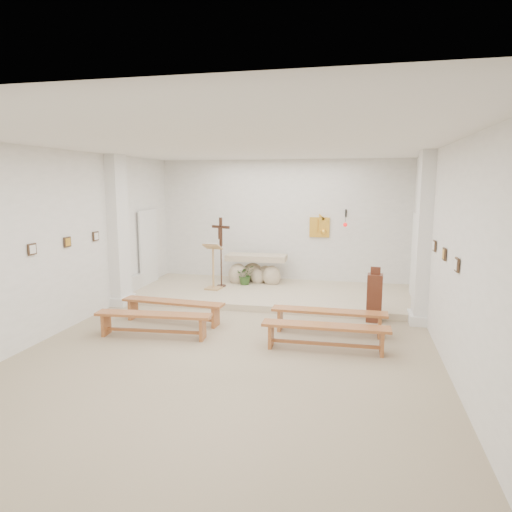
% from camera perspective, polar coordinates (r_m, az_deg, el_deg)
% --- Properties ---
extents(ground, '(7.00, 10.00, 0.00)m').
position_cam_1_polar(ground, '(8.42, -2.48, -10.79)').
color(ground, tan).
rests_on(ground, ground).
extents(wall_left, '(0.02, 10.00, 3.50)m').
position_cam_1_polar(wall_left, '(9.51, -23.31, 1.65)').
color(wall_left, white).
rests_on(wall_left, ground).
extents(wall_right, '(0.02, 10.00, 3.50)m').
position_cam_1_polar(wall_right, '(7.84, 22.87, 0.21)').
color(wall_right, white).
rests_on(wall_right, ground).
extents(wall_back, '(7.00, 0.02, 3.50)m').
position_cam_1_polar(wall_back, '(12.84, 3.28, 4.16)').
color(wall_back, white).
rests_on(wall_back, ground).
extents(ceiling, '(7.00, 10.00, 0.02)m').
position_cam_1_polar(ceiling, '(7.93, -2.66, 13.63)').
color(ceiling, silver).
rests_on(ceiling, wall_back).
extents(sanctuary_platform, '(6.98, 3.00, 0.15)m').
position_cam_1_polar(sanctuary_platform, '(11.67, 2.01, -4.69)').
color(sanctuary_platform, '#B8A88E').
rests_on(sanctuary_platform, ground).
extents(pilaster_left, '(0.26, 0.55, 3.50)m').
position_cam_1_polar(pilaster_left, '(11.12, -16.79, 3.00)').
color(pilaster_left, white).
rests_on(pilaster_left, ground).
extents(pilaster_right, '(0.26, 0.55, 3.50)m').
position_cam_1_polar(pilaster_right, '(9.78, 20.15, 2.03)').
color(pilaster_right, white).
rests_on(pilaster_right, ground).
extents(gold_wall_relief, '(0.55, 0.04, 0.55)m').
position_cam_1_polar(gold_wall_relief, '(12.69, 7.94, 3.57)').
color(gold_wall_relief, gold).
rests_on(gold_wall_relief, wall_back).
extents(sanctuary_lamp, '(0.11, 0.36, 0.44)m').
position_cam_1_polar(sanctuary_lamp, '(12.39, 11.10, 4.09)').
color(sanctuary_lamp, black).
rests_on(sanctuary_lamp, wall_back).
extents(station_frame_left_front, '(0.03, 0.20, 0.20)m').
position_cam_1_polar(station_frame_left_front, '(8.87, -26.20, 0.76)').
color(station_frame_left_front, '#3F2B1B').
rests_on(station_frame_left_front, wall_left).
extents(station_frame_left_mid, '(0.03, 0.20, 0.20)m').
position_cam_1_polar(station_frame_left_mid, '(9.67, -22.52, 1.63)').
color(station_frame_left_mid, '#3F2B1B').
rests_on(station_frame_left_mid, wall_left).
extents(station_frame_left_rear, '(0.03, 0.20, 0.20)m').
position_cam_1_polar(station_frame_left_rear, '(10.49, -19.40, 2.35)').
color(station_frame_left_rear, '#3F2B1B').
rests_on(station_frame_left_rear, wall_left).
extents(station_frame_right_front, '(0.03, 0.20, 0.20)m').
position_cam_1_polar(station_frame_right_front, '(7.07, 23.82, -1.01)').
color(station_frame_right_front, '#3F2B1B').
rests_on(station_frame_right_front, wall_right).
extents(station_frame_right_mid, '(0.03, 0.20, 0.20)m').
position_cam_1_polar(station_frame_right_mid, '(8.04, 22.47, 0.22)').
color(station_frame_right_mid, '#3F2B1B').
rests_on(station_frame_right_mid, wall_right).
extents(station_frame_right_rear, '(0.03, 0.20, 0.20)m').
position_cam_1_polar(station_frame_right_rear, '(9.02, 21.41, 1.19)').
color(station_frame_right_rear, '#3F2B1B').
rests_on(station_frame_right_rear, wall_right).
extents(radiator_left, '(0.10, 0.85, 0.52)m').
position_cam_1_polar(radiator_left, '(11.99, -15.08, -3.67)').
color(radiator_left, silver).
rests_on(radiator_left, ground).
extents(radiator_right, '(0.10, 0.85, 0.52)m').
position_cam_1_polar(radiator_right, '(10.74, 19.56, -5.38)').
color(radiator_right, silver).
rests_on(radiator_right, ground).
extents(altar, '(1.66, 0.77, 0.85)m').
position_cam_1_polar(altar, '(12.53, -0.04, -1.84)').
color(altar, beige).
rests_on(altar, sanctuary_platform).
extents(lectern, '(0.47, 0.41, 1.23)m').
position_cam_1_polar(lectern, '(11.72, -5.40, -1.27)').
color(lectern, tan).
rests_on(lectern, sanctuary_platform).
extents(crucifix_stand, '(0.53, 0.25, 1.82)m').
position_cam_1_polar(crucifix_stand, '(11.95, -4.42, 1.14)').
color(crucifix_stand, '#3C2313').
rests_on(crucifix_stand, sanctuary_platform).
extents(potted_plant, '(0.61, 0.57, 0.54)m').
position_cam_1_polar(potted_plant, '(12.27, -1.32, -2.35)').
color(potted_plant, '#2B4E1F').
rests_on(potted_plant, sanctuary_platform).
extents(donation_pedestal, '(0.33, 0.33, 1.16)m').
position_cam_1_polar(donation_pedestal, '(9.83, 14.59, -5.03)').
color(donation_pedestal, '#5D2D1A').
rests_on(donation_pedestal, ground).
extents(bench_left_front, '(2.21, 0.51, 0.46)m').
position_cam_1_polar(bench_left_front, '(9.62, -10.34, -6.19)').
color(bench_left_front, '#AB6131').
rests_on(bench_left_front, ground).
extents(bench_right_front, '(2.19, 0.37, 0.46)m').
position_cam_1_polar(bench_right_front, '(8.91, 9.08, -7.41)').
color(bench_right_front, '#AB6131').
rests_on(bench_right_front, ground).
extents(bench_left_second, '(2.21, 0.53, 0.46)m').
position_cam_1_polar(bench_left_second, '(8.81, -12.70, -7.71)').
color(bench_left_second, '#AB6131').
rests_on(bench_left_second, ground).
extents(bench_right_second, '(2.19, 0.39, 0.46)m').
position_cam_1_polar(bench_right_second, '(8.03, 8.66, -9.28)').
color(bench_right_second, '#AB6131').
rests_on(bench_right_second, ground).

